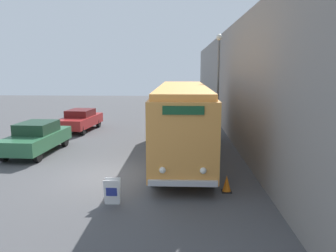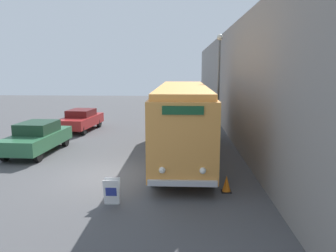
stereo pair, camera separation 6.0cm
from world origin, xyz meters
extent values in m
plane|color=#4C4C4F|center=(0.00, 0.00, 0.00)|extent=(80.00, 80.00, 0.00)
cube|color=gray|center=(6.14, 10.00, 3.47)|extent=(0.30, 60.00, 6.94)
cylinder|color=black|center=(1.97, -0.85, 0.47)|extent=(0.28, 0.95, 0.95)
cylinder|color=black|center=(4.08, -0.85, 0.47)|extent=(0.28, 0.95, 0.95)
cylinder|color=black|center=(1.97, 7.52, 0.47)|extent=(0.28, 0.95, 0.95)
cylinder|color=black|center=(4.08, 7.52, 0.47)|extent=(0.28, 0.95, 0.95)
cube|color=#EF9E47|center=(3.03, 3.34, 1.87)|extent=(2.43, 11.17, 2.79)
cube|color=#FEA74B|center=(3.03, 3.34, 3.38)|extent=(2.23, 10.73, 0.24)
cube|color=silver|center=(3.03, -2.31, 0.59)|extent=(2.31, 0.12, 0.20)
sphere|color=white|center=(2.36, -2.28, 1.02)|extent=(0.22, 0.22, 0.22)
sphere|color=white|center=(3.69, -2.28, 1.02)|extent=(0.22, 0.22, 0.22)
cube|color=#19512D|center=(3.03, -2.27, 3.01)|extent=(1.34, 0.06, 0.28)
cube|color=gray|center=(0.75, -2.70, 0.00)|extent=(0.46, 0.19, 0.01)
cube|color=white|center=(0.75, -2.77, 0.42)|extent=(0.51, 0.17, 0.84)
cube|color=white|center=(0.75, -2.63, 0.42)|extent=(0.51, 0.17, 0.84)
cube|color=navy|center=(0.75, -2.79, 0.44)|extent=(0.36, 0.06, 0.29)
cylinder|color=#595E60|center=(5.16, 7.16, 3.01)|extent=(0.12, 0.12, 6.02)
sphere|color=silver|center=(5.16, 7.16, 6.13)|extent=(0.36, 0.36, 0.36)
cylinder|color=black|center=(-5.37, 2.02, 0.36)|extent=(0.22, 0.71, 0.71)
cylinder|color=black|center=(-3.73, 1.94, 0.36)|extent=(0.22, 0.71, 0.71)
cylinder|color=black|center=(-5.21, 5.20, 0.36)|extent=(0.22, 0.71, 0.71)
cylinder|color=black|center=(-3.58, 5.12, 0.36)|extent=(0.22, 0.71, 0.71)
cube|color=#2D6642|center=(-4.47, 3.57, 0.70)|extent=(2.12, 4.67, 0.69)
cube|color=#193824|center=(-4.47, 3.68, 1.33)|extent=(1.71, 2.14, 0.56)
cylinder|color=black|center=(-5.05, 8.40, 0.36)|extent=(0.22, 0.71, 0.71)
cylinder|color=black|center=(-3.48, 8.25, 0.36)|extent=(0.22, 0.71, 0.71)
cylinder|color=black|center=(-4.77, 11.35, 0.36)|extent=(0.22, 0.71, 0.71)
cylinder|color=black|center=(-3.20, 11.20, 0.36)|extent=(0.22, 0.71, 0.71)
cube|color=#A52323|center=(-4.12, 9.80, 0.69)|extent=(2.24, 4.52, 0.66)
cube|color=#5B1313|center=(-4.11, 9.91, 1.25)|extent=(1.74, 2.10, 0.47)
cube|color=black|center=(4.59, -1.48, 0.01)|extent=(0.36, 0.36, 0.03)
cone|color=orange|center=(4.59, -1.48, 0.32)|extent=(0.30, 0.30, 0.58)
camera|label=1|loc=(2.95, -12.62, 4.32)|focal=35.00mm
camera|label=2|loc=(3.01, -12.62, 4.32)|focal=35.00mm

